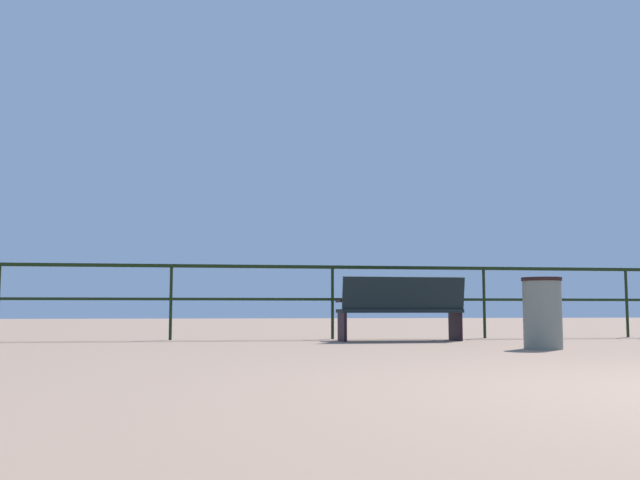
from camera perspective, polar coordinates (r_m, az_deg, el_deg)
The scene contains 3 objects.
pier_railing at distance 11.08m, azimuth 7.10°, elevation -3.53°, with size 21.50×0.05×1.10m.
bench_near_left at distance 10.17m, azimuth 6.46°, elevation -5.26°, with size 1.75×0.74×0.90m.
trash_bin at distance 8.52m, azimuth 17.24°, elevation -5.55°, with size 0.45×0.45×0.81m.
Camera 1 is at (-2.94, -3.43, 0.45)m, focal length 40.31 mm.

